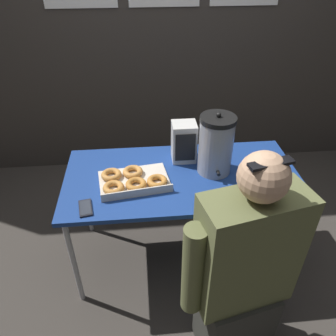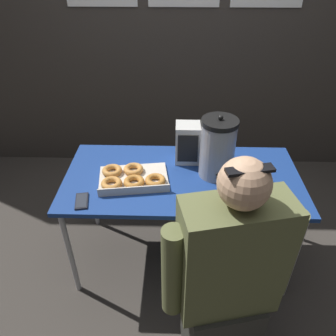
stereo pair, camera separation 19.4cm
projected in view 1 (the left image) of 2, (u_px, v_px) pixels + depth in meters
ground_plane at (180, 253)px, 2.40m from camera, size 12.00×12.00×0.00m
back_wall at (164, 8)px, 2.62m from camera, size 6.00×0.11×2.86m
folding_table at (182, 181)px, 2.02m from camera, size 1.42×0.70×0.71m
donut_box at (132, 181)px, 1.91m from camera, size 0.44×0.33×0.05m
coffee_urn at (216, 145)px, 1.92m from camera, size 0.21×0.24×0.39m
cell_phone at (85, 208)px, 1.74m from camera, size 0.09×0.14×0.01m
space_heater at (184, 142)px, 2.06m from camera, size 0.15×0.14×0.26m
person_seated at (243, 275)px, 1.54m from camera, size 0.60×0.32×1.27m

